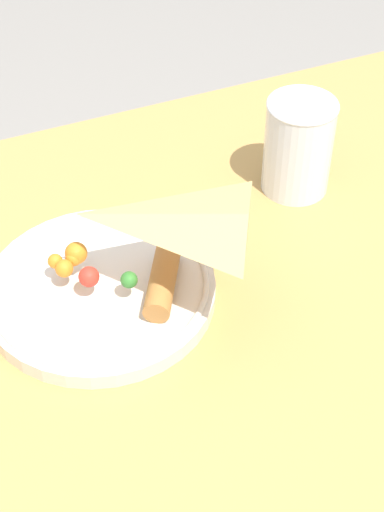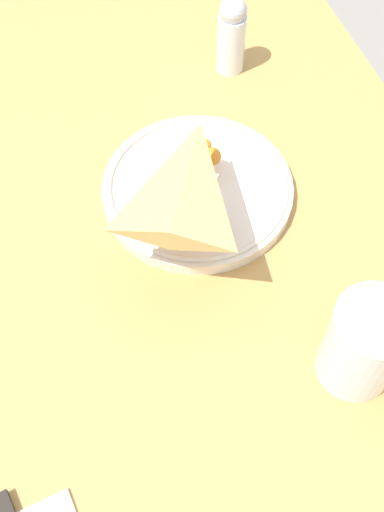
% 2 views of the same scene
% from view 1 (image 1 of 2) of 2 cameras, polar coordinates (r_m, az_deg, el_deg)
% --- Properties ---
extents(dining_table, '(1.18, 0.73, 0.77)m').
position_cam_1_polar(dining_table, '(0.78, -4.01, -12.90)').
color(dining_table, tan).
rests_on(dining_table, ground_plane).
extents(plate_pizza, '(0.21, 0.21, 0.05)m').
position_cam_1_polar(plate_pizza, '(0.72, -6.82, -2.12)').
color(plate_pizza, silver).
rests_on(plate_pizza, dining_table).
extents(milk_glass, '(0.07, 0.07, 0.10)m').
position_cam_1_polar(milk_glass, '(0.83, 7.71, 7.70)').
color(milk_glass, white).
rests_on(milk_glass, dining_table).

